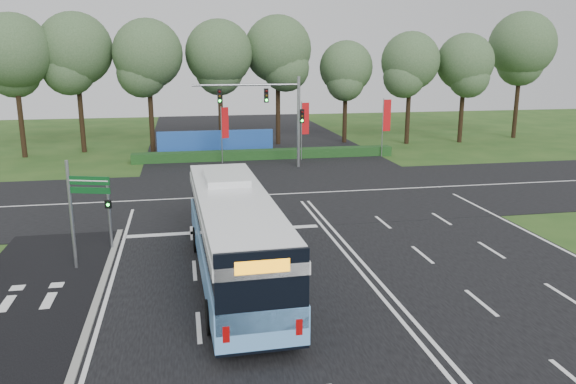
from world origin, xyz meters
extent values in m
plane|color=#224617|center=(0.00, 0.00, 0.00)|extent=(120.00, 120.00, 0.00)
cube|color=black|center=(0.00, 0.00, 0.02)|extent=(20.00, 120.00, 0.04)
cube|color=black|center=(0.00, 12.00, 0.03)|extent=(120.00, 14.00, 0.05)
cube|color=black|center=(-12.50, -3.00, 0.03)|extent=(5.00, 18.00, 0.06)
cube|color=gray|center=(-10.10, -3.00, 0.06)|extent=(0.25, 18.00, 0.12)
cube|color=#68ABF1|center=(-5.05, -1.25, 1.16)|extent=(3.04, 13.03, 1.19)
cube|color=black|center=(-5.05, -1.25, 0.62)|extent=(3.01, 12.96, 0.32)
cube|color=black|center=(-5.05, -1.25, 2.24)|extent=(2.92, 12.83, 1.03)
cube|color=white|center=(-5.05, -1.25, 2.88)|extent=(3.04, 13.03, 0.38)
cube|color=white|center=(-5.05, -1.25, 3.26)|extent=(2.97, 12.51, 0.38)
cube|color=white|center=(-5.13, 1.45, 3.59)|extent=(1.81, 3.28, 0.27)
cube|color=black|center=(-4.89, -7.67, 2.29)|extent=(2.62, 0.19, 2.38)
cube|color=orange|center=(-4.89, -7.71, 3.05)|extent=(1.51, 0.10, 0.38)
cylinder|color=black|center=(-6.42, 2.39, 0.56)|extent=(0.33, 1.13, 1.12)
cylinder|color=black|center=(-3.88, 2.46, 0.56)|extent=(0.33, 1.13, 1.12)
cylinder|color=black|center=(-6.22, -5.38, 0.56)|extent=(0.33, 1.13, 1.12)
cylinder|color=black|center=(-3.68, -5.32, 0.56)|extent=(0.33, 1.13, 1.12)
cylinder|color=gray|center=(-10.20, 3.37, 1.59)|extent=(0.13, 0.13, 3.17)
cube|color=black|center=(-10.20, 3.19, 2.18)|extent=(0.30, 0.24, 0.36)
sphere|color=#19F233|center=(-10.20, 3.09, 2.18)|extent=(0.13, 0.13, 0.13)
cylinder|color=gray|center=(-11.38, 1.18, 2.28)|extent=(0.14, 0.14, 4.55)
cube|color=#0C431A|center=(-10.56, 0.93, 3.76)|extent=(1.65, 0.56, 0.34)
cube|color=#0C431A|center=(-10.56, 0.93, 3.36)|extent=(1.65, 0.56, 0.25)
cube|color=white|center=(-10.56, 0.89, 3.76)|extent=(1.53, 0.48, 0.05)
cylinder|color=gray|center=(-3.75, 23.09, 2.31)|extent=(0.07, 0.07, 4.63)
cube|color=red|center=(-3.44, 23.23, 3.29)|extent=(0.58, 0.29, 2.47)
cylinder|color=gray|center=(2.87, 23.46, 2.43)|extent=(0.08, 0.08, 4.86)
cube|color=red|center=(3.21, 23.55, 3.46)|extent=(0.64, 0.20, 2.59)
cylinder|color=gray|center=(10.00, 23.69, 2.51)|extent=(0.08, 0.08, 5.01)
cube|color=red|center=(10.37, 23.71, 3.56)|extent=(0.67, 0.08, 2.67)
cylinder|color=gray|center=(2.00, 20.50, 3.50)|extent=(0.24, 0.24, 7.00)
cylinder|color=gray|center=(-2.00, 20.50, 6.40)|extent=(8.00, 0.16, 0.16)
cube|color=black|center=(-0.50, 20.50, 5.60)|extent=(0.32, 0.28, 1.05)
cube|color=black|center=(-4.00, 20.50, 5.60)|extent=(0.32, 0.28, 1.05)
cube|color=black|center=(2.25, 20.50, 4.00)|extent=(0.32, 0.28, 1.05)
cube|color=#143715|center=(0.00, 24.50, 0.40)|extent=(22.00, 1.20, 0.80)
cube|color=#1E4BA5|center=(-4.00, 27.00, 1.10)|extent=(10.00, 0.30, 2.20)
cylinder|color=black|center=(-20.24, 29.25, 4.22)|extent=(0.44, 0.44, 8.44)
sphere|color=#35502F|center=(-20.24, 29.25, 8.88)|extent=(6.22, 6.22, 6.22)
cylinder|color=black|center=(-15.65, 31.08, 4.31)|extent=(0.44, 0.44, 8.62)
sphere|color=#35502F|center=(-15.65, 31.08, 9.07)|extent=(6.35, 6.35, 6.35)
cylinder|color=black|center=(-9.50, 30.02, 4.12)|extent=(0.44, 0.44, 8.23)
sphere|color=#35502F|center=(-9.50, 30.02, 8.67)|extent=(6.07, 6.07, 6.07)
cylinder|color=black|center=(-3.24, 30.93, 4.14)|extent=(0.44, 0.44, 8.28)
sphere|color=#35502F|center=(-3.24, 30.93, 8.71)|extent=(6.10, 6.10, 6.10)
cylinder|color=black|center=(2.40, 32.22, 4.32)|extent=(0.44, 0.44, 8.64)
sphere|color=#35502F|center=(2.40, 32.22, 9.09)|extent=(6.37, 6.37, 6.37)
cylinder|color=black|center=(9.12, 32.10, 3.51)|extent=(0.44, 0.44, 7.01)
sphere|color=#35502F|center=(9.12, 32.10, 7.38)|extent=(5.17, 5.17, 5.17)
cylinder|color=black|center=(15.01, 30.33, 3.80)|extent=(0.44, 0.44, 7.60)
sphere|color=#35502F|center=(15.01, 30.33, 8.00)|extent=(5.60, 5.60, 5.60)
cylinder|color=black|center=(20.60, 30.17, 3.75)|extent=(0.44, 0.44, 7.50)
sphere|color=#35502F|center=(20.60, 30.17, 7.90)|extent=(5.53, 5.53, 5.53)
cylinder|color=black|center=(27.79, 32.07, 4.54)|extent=(0.44, 0.44, 9.08)
sphere|color=#35502F|center=(27.79, 32.07, 9.56)|extent=(6.69, 6.69, 6.69)
camera|label=1|loc=(-6.85, -21.76, 8.59)|focal=35.00mm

